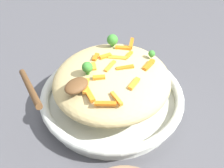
{
  "coord_description": "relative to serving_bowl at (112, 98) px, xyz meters",
  "views": [
    {
      "loc": [
        -0.4,
        -0.32,
        0.54
      ],
      "look_at": [
        0.0,
        0.0,
        0.07
      ],
      "focal_mm": 47.93,
      "sensor_mm": 36.0,
      "label": 1
    }
  ],
  "objects": [
    {
      "name": "ground_plane",
      "position": [
        0.0,
        0.0,
        -0.03
      ],
      "size": [
        2.4,
        2.4,
        0.0
      ],
      "primitive_type": "plane",
      "color": "#4C4C51"
    },
    {
      "name": "serving_bowl",
      "position": [
        0.0,
        0.0,
        0.0
      ],
      "size": [
        0.34,
        0.34,
        0.05
      ],
      "color": "silver",
      "rests_on": "ground_plane"
    },
    {
      "name": "pasta_mound",
      "position": [
        0.0,
        0.0,
        0.06
      ],
      "size": [
        0.28,
        0.27,
        0.08
      ],
      "primitive_type": "ellipsoid",
      "color": "#D1BA7A",
      "rests_on": "serving_bowl"
    },
    {
      "name": "carrot_piece_0",
      "position": [
        -0.02,
        0.03,
        0.1
      ],
      "size": [
        0.02,
        0.02,
        0.01
      ],
      "primitive_type": "cube",
      "rotation": [
        0.0,
        0.0,
        0.87
      ],
      "color": "orange",
      "rests_on": "pasta_mound"
    },
    {
      "name": "carrot_piece_1",
      "position": [
        -0.09,
        -0.06,
        0.09
      ],
      "size": [
        0.03,
        0.04,
        0.01
      ],
      "primitive_type": "cube",
      "rotation": [
        0.0,
        0.0,
        2.23
      ],
      "color": "orange",
      "rests_on": "pasta_mound"
    },
    {
      "name": "carrot_piece_2",
      "position": [
        0.06,
        0.0,
        0.1
      ],
      "size": [
        0.03,
        0.01,
        0.01
      ],
      "primitive_type": "cube",
      "rotation": [
        0.0,
        0.0,
        3.32
      ],
      "color": "orange",
      "rests_on": "pasta_mound"
    },
    {
      "name": "carrot_piece_3",
      "position": [
        0.01,
        0.05,
        0.1
      ],
      "size": [
        0.03,
        0.02,
        0.01
      ],
      "primitive_type": "cube",
      "rotation": [
        0.0,
        0.0,
        0.38
      ],
      "color": "orange",
      "rests_on": "pasta_mound"
    },
    {
      "name": "carrot_piece_4",
      "position": [
        -0.09,
        -0.01,
        0.09
      ],
      "size": [
        0.03,
        0.04,
        0.01
      ],
      "primitive_type": "cube",
      "rotation": [
        0.0,
        0.0,
        4.25
      ],
      "color": "orange",
      "rests_on": "pasta_mound"
    },
    {
      "name": "carrot_piece_5",
      "position": [
        -0.04,
        -0.0,
        0.1
      ],
      "size": [
        0.03,
        0.03,
        0.01
      ],
      "primitive_type": "cube",
      "rotation": [
        0.0,
        0.0,
        2.36
      ],
      "color": "orange",
      "rests_on": "pasta_mound"
    },
    {
      "name": "carrot_piece_6",
      "position": [
        -0.0,
        0.01,
        0.1
      ],
      "size": [
        0.04,
        0.01,
        0.01
      ],
      "primitive_type": "cube",
      "rotation": [
        0.0,
        0.0,
        3.31
      ],
      "color": "orange",
      "rests_on": "pasta_mound"
    },
    {
      "name": "carrot_piece_7",
      "position": [
        0.11,
        0.03,
        0.09
      ],
      "size": [
        0.04,
        0.03,
        0.01
      ],
      "primitive_type": "cube",
      "rotation": [
        0.0,
        0.0,
        0.51
      ],
      "color": "orange",
      "rests_on": "pasta_mound"
    },
    {
      "name": "carrot_piece_8",
      "position": [
        0.04,
        0.01,
        0.1
      ],
      "size": [
        0.03,
        0.04,
        0.01
      ],
      "primitive_type": "cube",
      "rotation": [
        0.0,
        0.0,
        5.26
      ],
      "color": "orange",
      "rests_on": "pasta_mound"
    },
    {
      "name": "carrot_piece_9",
      "position": [
        -0.08,
        0.01,
        0.09
      ],
      "size": [
        0.04,
        0.03,
        0.01
      ],
      "primitive_type": "cube",
      "rotation": [
        0.0,
        0.0,
        0.59
      ],
      "color": "orange",
      "rests_on": "pasta_mound"
    },
    {
      "name": "carrot_piece_10",
      "position": [
        0.02,
        0.04,
        0.1
      ],
      "size": [
        0.03,
        0.02,
        0.01
      ],
      "primitive_type": "cube",
      "rotation": [
        0.0,
        0.0,
        5.87
      ],
      "color": "orange",
      "rests_on": "pasta_mound"
    },
    {
      "name": "carrot_piece_11",
      "position": [
        -0.07,
        -0.07,
        0.09
      ],
      "size": [
        0.02,
        0.04,
        0.01
      ],
      "primitive_type": "cube",
      "rotation": [
        0.0,
        0.0,
        1.19
      ],
      "color": "orange",
      "rests_on": "pasta_mound"
    },
    {
      "name": "carrot_piece_12",
      "position": [
        0.06,
        -0.06,
        0.09
      ],
      "size": [
        0.04,
        0.01,
        0.01
      ],
      "primitive_type": "cube",
      "rotation": [
        0.0,
        0.0,
        0.08
      ],
      "color": "orange",
      "rests_on": "pasta_mound"
    },
    {
      "name": "carrot_piece_13",
      "position": [
        -0.01,
        -0.07,
        0.09
      ],
      "size": [
        0.04,
        0.02,
        0.01
      ],
      "primitive_type": "cube",
      "rotation": [
        0.0,
        0.0,
        3.28
      ],
      "color": "orange",
      "rests_on": "pasta_mound"
    },
    {
      "name": "carrot_piece_14",
      "position": [
        0.08,
        0.03,
        0.09
      ],
      "size": [
        0.03,
        0.04,
        0.01
      ],
      "primitive_type": "cube",
      "rotation": [
        0.0,
        0.0,
        5.3
      ],
      "color": "orange",
      "rests_on": "pasta_mound"
    },
    {
      "name": "carrot_piece_15",
      "position": [
        0.02,
        -0.02,
        0.1
      ],
      "size": [
        0.04,
        0.03,
        0.01
      ],
      "primitive_type": "cube",
      "rotation": [
        0.0,
        0.0,
        5.65
      ],
      "color": "orange",
      "rests_on": "pasta_mound"
    },
    {
      "name": "broccoli_floret_0",
      "position": [
        0.07,
        0.06,
        0.11
      ],
      "size": [
        0.03,
        0.03,
        0.03
      ],
      "color": "#377928",
      "rests_on": "pasta_mound"
    },
    {
      "name": "broccoli_floret_1",
      "position": [
        0.1,
        -0.04,
        0.1
      ],
      "size": [
        0.02,
        0.02,
        0.02
      ],
      "color": "#377928",
      "rests_on": "pasta_mound"
    },
    {
      "name": "broccoli_floret_2",
      "position": [
        -0.05,
        0.03,
        0.11
      ],
      "size": [
        0.02,
        0.02,
        0.03
      ],
      "color": "#377928",
      "rests_on": "pasta_mound"
    },
    {
      "name": "serving_spoon",
      "position": [
        -0.13,
        0.03,
        0.11
      ],
      "size": [
        0.16,
        0.17,
        0.08
      ],
      "color": "brown",
      "rests_on": "pasta_mound"
    }
  ]
}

